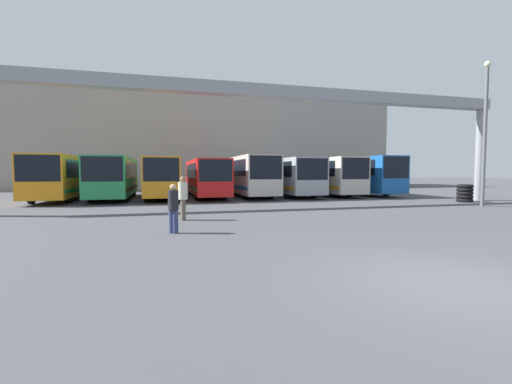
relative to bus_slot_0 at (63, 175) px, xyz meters
name	(u,v)px	position (x,y,z in m)	size (l,w,h in m)	color
ground_plane	(450,284)	(12.16, -22.64, -1.82)	(200.00, 200.00, 0.00)	#47474C
building_backdrop	(202,141)	(12.16, 18.97, 4.35)	(48.52, 12.00, 12.33)	gray
overhead_gantry	(253,102)	(12.16, -8.11, 4.27)	(34.16, 0.80, 7.14)	gray
bus_slot_0	(63,175)	(0.00, 0.00, 0.00)	(2.62, 10.22, 3.15)	orange
bus_slot_1	(114,175)	(3.47, 0.04, -0.03)	(2.62, 10.30, 3.10)	#268C4C
bus_slot_2	(162,175)	(6.95, 0.27, -0.05)	(2.46, 10.76, 3.06)	orange
bus_slot_3	(205,176)	(10.42, 1.00, -0.10)	(2.44, 12.22, 2.98)	red
bus_slot_4	(248,174)	(13.90, 0.18, 0.07)	(2.53, 10.57, 3.28)	beige
bus_slot_5	(287,175)	(17.37, 0.08, -0.01)	(2.62, 10.37, 3.13)	#999EA5
bus_slot_6	(320,174)	(20.84, 0.94, 0.03)	(2.48, 12.09, 3.21)	beige
bus_slot_7	(354,173)	(24.32, 1.02, 0.10)	(2.49, 12.26, 3.32)	#1959A5
pedestrian_far_center	(173,207)	(7.40, -16.01, -0.94)	(0.34, 0.34, 1.65)	navy
pedestrian_near_center	(183,197)	(7.88, -12.91, -0.83)	(0.39, 0.39, 1.86)	brown
tire_stack	(465,193)	(26.95, -8.85, -1.22)	(1.04, 1.04, 1.20)	black
lamp_post	(485,128)	(25.40, -11.57, 2.79)	(0.36, 0.36, 8.49)	#595B60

